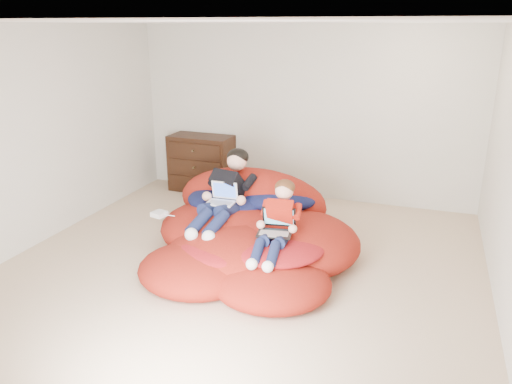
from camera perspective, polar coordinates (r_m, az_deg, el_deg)
name	(u,v)px	position (r m, az deg, el deg)	size (l,w,h in m)	color
room_shell	(242,247)	(5.36, -1.60, -6.30)	(5.10, 5.10, 2.77)	#C6AB8D
dresser	(201,163)	(7.81, -6.25, 3.29)	(0.98, 0.55, 0.87)	black
beanbag_pile	(250,234)	(5.59, -0.64, -4.86)	(2.38, 2.40, 0.91)	#9D1D11
cream_pillow	(238,180)	(6.28, -2.12, 1.37)	(0.40, 0.26, 0.26)	silver
older_boy	(227,189)	(5.71, -3.36, 0.29)	(0.44, 1.28, 0.75)	black
younger_boy	(278,220)	(5.03, 2.50, -3.17)	(0.31, 0.95, 0.65)	red
laptop_white	(222,197)	(5.61, -3.85, -0.60)	(0.31, 0.26, 0.22)	white
laptop_black	(276,226)	(5.01, 2.35, -3.92)	(0.37, 0.37, 0.24)	black
power_adapter	(159,214)	(5.81, -11.00, -2.48)	(0.15, 0.15, 0.06)	white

